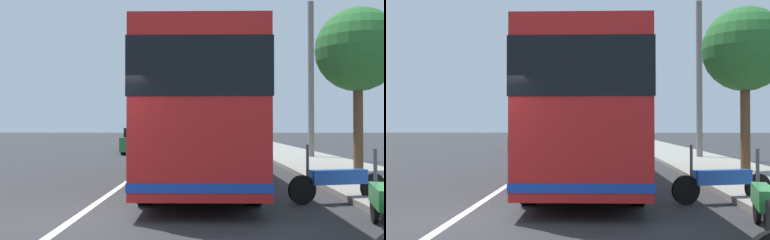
# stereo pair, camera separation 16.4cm
# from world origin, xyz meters

# --- Properties ---
(ground_plane) EXTENTS (220.00, 220.00, 0.00)m
(ground_plane) POSITION_xyz_m (0.00, 0.00, 0.00)
(ground_plane) COLOR #2D2D30
(sidewalk_curb) EXTENTS (110.00, 3.60, 0.14)m
(sidewalk_curb) POSITION_xyz_m (10.00, -7.17, 0.07)
(sidewalk_curb) COLOR gray
(sidewalk_curb) RESTS_ON ground
(lane_divider_line) EXTENTS (110.00, 0.16, 0.01)m
(lane_divider_line) POSITION_xyz_m (10.00, 0.00, 0.00)
(lane_divider_line) COLOR silver
(lane_divider_line) RESTS_ON ground
(coach_bus) EXTENTS (10.39, 2.67, 3.59)m
(coach_bus) POSITION_xyz_m (4.96, -2.15, 2.07)
(coach_bus) COLOR red
(coach_bus) RESTS_ON ground
(motorcycle_nearest_curb) EXTENTS (2.12, 0.57, 1.27)m
(motorcycle_nearest_curb) POSITION_xyz_m (-0.73, -5.02, 0.47)
(motorcycle_nearest_curb) COLOR black
(motorcycle_nearest_curb) RESTS_ON ground
(motorcycle_far_end) EXTENTS (0.67, 2.26, 1.26)m
(motorcycle_far_end) POSITION_xyz_m (1.95, -5.16, 0.47)
(motorcycle_far_end) COLOR black
(motorcycle_far_end) RESTS_ON ground
(car_side_street) EXTENTS (4.64, 1.84, 1.55)m
(car_side_street) POSITION_xyz_m (19.52, 1.68, 0.75)
(car_side_street) COLOR #2D7238
(car_side_street) RESTS_ON ground
(car_behind_bus) EXTENTS (4.60, 1.94, 1.42)m
(car_behind_bus) POSITION_xyz_m (36.52, -2.18, 0.68)
(car_behind_bus) COLOR gold
(car_behind_bus) RESTS_ON ground
(car_ahead_same_lane) EXTENTS (4.58, 2.01, 1.37)m
(car_ahead_same_lane) POSITION_xyz_m (38.58, 2.18, 0.65)
(car_ahead_same_lane) COLOR black
(car_ahead_same_lane) RESTS_ON ground
(car_far_distant) EXTENTS (4.12, 2.00, 1.44)m
(car_far_distant) POSITION_xyz_m (47.14, 2.53, 0.69)
(car_far_distant) COLOR gray
(car_far_distant) RESTS_ON ground
(roadside_tree_mid_block) EXTENTS (2.83, 2.83, 5.66)m
(roadside_tree_mid_block) POSITION_xyz_m (7.40, -7.47, 4.21)
(roadside_tree_mid_block) COLOR brown
(roadside_tree_mid_block) RESTS_ON ground
(utility_pole) EXTENTS (0.30, 0.30, 7.94)m
(utility_pole) POSITION_xyz_m (14.66, -7.62, 3.97)
(utility_pole) COLOR slate
(utility_pole) RESTS_ON ground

